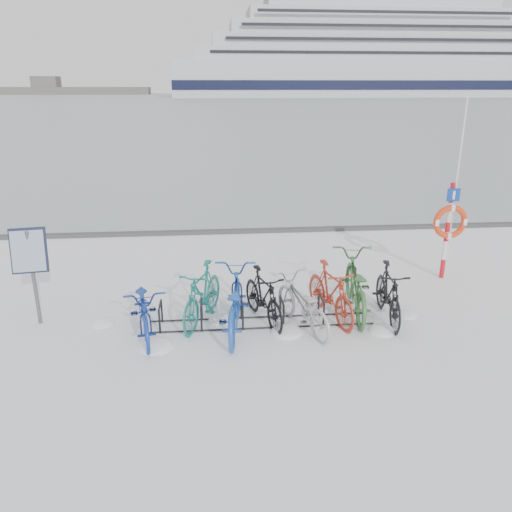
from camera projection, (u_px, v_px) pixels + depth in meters
The scene contains 16 objects.
ground at pixel (262, 323), 9.03m from camera, with size 900.00×900.00×0.00m, color white.
ice_sheet at pixel (211, 100), 155.06m from camera, with size 400.00×298.00×0.02m, color #9FACB3.
quay_edge at pixel (241, 231), 14.57m from camera, with size 400.00×0.25×0.10m, color #3F3F42.
bike_rack at pixel (262, 314), 8.97m from camera, with size 4.00×0.48×0.46m.
info_board at pixel (30, 256), 8.60m from camera, with size 0.62×0.31×1.79m.
lifebuoy_station at pixel (450, 222), 10.71m from camera, with size 0.75×0.22×3.89m.
cruise_ferry at pixel (373, 59), 186.81m from camera, with size 150.51×28.36×49.45m.
bike_0 at pixel (145, 307), 8.51m from camera, with size 0.66×1.90×1.00m, color navy.
bike_1 at pixel (202, 293), 8.98m from camera, with size 0.51×1.81×1.09m, color #176D66.
bike_2 at pixel (234, 300), 8.64m from camera, with size 0.74×2.12×1.11m, color #1E4FAF.
bike_3 at pixel (263, 295), 8.99m from camera, with size 0.47×1.67×1.01m, color black.
bike_4 at pixel (302, 303), 8.73m from camera, with size 0.63×1.81×0.95m, color #A6A9AD.
bike_5 at pixel (330, 291), 9.09m from camera, with size 0.50×1.77×1.06m, color #AE2F1E.
bike_6 at pixel (355, 283), 9.36m from camera, with size 0.76×2.19×1.15m, color #346A35.
bike_7 at pixel (388, 292), 9.06m from camera, with size 0.50×1.76×1.06m, color black.
snow_drifts at pixel (260, 327), 8.90m from camera, with size 6.02×2.05×0.21m.
Camera 1 is at (-0.85, -8.10, 4.08)m, focal length 35.00 mm.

